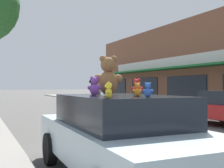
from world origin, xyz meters
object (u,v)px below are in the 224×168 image
object	(u,v)px
teddy_bear_purple	(95,86)
teddy_bear_orange	(137,90)
teddy_bear_blue	(148,90)
teddy_bear_red	(137,87)
plush_art_car	(120,134)
teddy_bear_black	(93,86)
teddy_bear_yellow	(109,90)
teddy_bear_giant	(108,76)
teddy_bear_cream	(99,88)

from	to	relation	value
teddy_bear_purple	teddy_bear_orange	world-z (taller)	teddy_bear_purple
teddy_bear_blue	teddy_bear_red	size ratio (longest dim) A/B	0.75
teddy_bear_purple	teddy_bear_red	xyz separation A→B (m)	(0.61, -0.41, -0.02)
plush_art_car	teddy_bear_blue	xyz separation A→B (m)	(-0.03, -0.97, 0.81)
teddy_bear_orange	teddy_bear_black	bearing A→B (deg)	-81.87
teddy_bear_black	teddy_bear_red	bearing A→B (deg)	40.27
teddy_bear_black	teddy_bear_yellow	world-z (taller)	teddy_bear_black
teddy_bear_yellow	teddy_bear_orange	distance (m)	0.78
teddy_bear_yellow	teddy_bear_orange	size ratio (longest dim) A/B	1.02
teddy_bear_purple	teddy_bear_orange	bearing A→B (deg)	137.42
teddy_bear_orange	teddy_bear_purple	bearing A→B (deg)	-56.34
teddy_bear_red	teddy_bear_yellow	bearing A→B (deg)	96.69
teddy_bear_black	teddy_bear_red	distance (m)	1.24
teddy_bear_giant	teddy_bear_blue	world-z (taller)	teddy_bear_giant
teddy_bear_orange	plush_art_car	bearing A→B (deg)	-90.29
teddy_bear_yellow	teddy_bear_red	size ratio (longest dim) A/B	0.76
plush_art_car	teddy_bear_yellow	distance (m)	1.50
plush_art_car	teddy_bear_orange	xyz separation A→B (m)	(-0.03, -0.66, 0.81)
teddy_bear_purple	teddy_bear_black	bearing A→B (deg)	-93.83
plush_art_car	teddy_bear_giant	distance (m)	1.07
teddy_bear_giant	teddy_bear_purple	size ratio (longest dim) A/B	2.15
teddy_bear_purple	teddy_bear_cream	size ratio (longest dim) A/B	1.20
teddy_bear_red	teddy_bear_giant	bearing A→B (deg)	-4.47
teddy_bear_black	teddy_bear_yellow	size ratio (longest dim) A/B	1.53
teddy_bear_blue	teddy_bear_giant	bearing A→B (deg)	-37.17
teddy_bear_giant	teddy_bear_yellow	size ratio (longest dim) A/B	3.20
teddy_bear_purple	teddy_bear_orange	size ratio (longest dim) A/B	1.51
teddy_bear_yellow	teddy_bear_purple	xyz separation A→B (m)	(0.24, 1.10, 0.05)
teddy_bear_giant	teddy_bear_cream	world-z (taller)	teddy_bear_giant
teddy_bear_black	teddy_bear_purple	world-z (taller)	teddy_bear_black
teddy_bear_black	teddy_bear_cream	size ratio (longest dim) A/B	1.23
teddy_bear_purple	plush_art_car	bearing A→B (deg)	-170.10
teddy_bear_purple	teddy_bear_red	world-z (taller)	teddy_bear_purple
plush_art_car	teddy_bear_cream	bearing A→B (deg)	93.33
teddy_bear_blue	teddy_bear_purple	bearing A→B (deg)	-19.53
teddy_bear_giant	teddy_bear_cream	xyz separation A→B (m)	(0.11, 0.72, -0.21)
teddy_bear_yellow	teddy_bear_blue	xyz separation A→B (m)	(0.68, 0.08, -0.00)
teddy_bear_purple	teddy_bear_cream	xyz separation A→B (m)	(0.44, 0.85, -0.03)
teddy_bear_yellow	teddy_bear_orange	xyz separation A→B (m)	(0.68, 0.38, -0.00)
teddy_bear_giant	teddy_bear_blue	distance (m)	1.18
teddy_bear_yellow	teddy_bear_red	bearing A→B (deg)	153.38
teddy_bear_black	teddy_bear_blue	bearing A→B (deg)	29.92
teddy_bear_giant	teddy_bear_orange	size ratio (longest dim) A/B	3.25
teddy_bear_blue	teddy_bear_cream	bearing A→B (deg)	-42.87
teddy_bear_giant	plush_art_car	bearing A→B (deg)	147.11
teddy_bear_blue	plush_art_car	bearing A→B (deg)	-44.52
plush_art_car	teddy_bear_yellow	xyz separation A→B (m)	(-0.71, -1.05, 0.81)
plush_art_car	teddy_bear_black	size ratio (longest dim) A/B	13.50
teddy_bear_blue	teddy_bear_purple	xyz separation A→B (m)	(-0.44, 1.02, 0.05)
teddy_bear_red	teddy_bear_black	bearing A→B (deg)	-16.87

